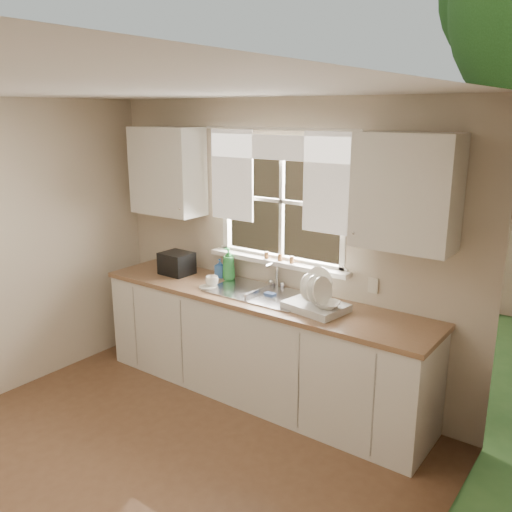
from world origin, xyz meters
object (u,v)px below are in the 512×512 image
Objects in this scene: dish_rack at (316,302)px; cup at (212,281)px; black_appliance at (177,263)px; soap_bottle_a at (229,264)px.

dish_rack reaches higher than cup.
black_appliance is at bearing 147.11° from cup.
dish_rack is 1.75× the size of black_appliance.
soap_bottle_a is at bearing 17.00° from black_appliance.
black_appliance is (-1.53, 0.06, 0.04)m from dish_rack.
dish_rack is 1.62× the size of soap_bottle_a.
dish_rack is at bearing -1.03° from black_appliance.
dish_rack is 1.03m from cup.
soap_bottle_a is 2.64× the size of cup.
black_appliance is at bearing 177.69° from dish_rack.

